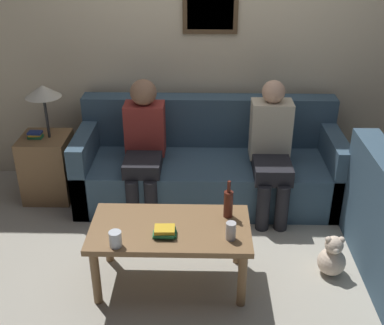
# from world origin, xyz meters

# --- Properties ---
(ground_plane) EXTENTS (16.00, 16.00, 0.00)m
(ground_plane) POSITION_xyz_m (0.00, 0.00, 0.00)
(ground_plane) COLOR #ADA899
(wall_back) EXTENTS (9.00, 0.08, 2.60)m
(wall_back) POSITION_xyz_m (0.00, 0.96, 1.30)
(wall_back) COLOR beige
(wall_back) RESTS_ON ground_plane
(couch_main) EXTENTS (2.30, 0.85, 0.87)m
(couch_main) POSITION_xyz_m (0.00, 0.51, 0.30)
(couch_main) COLOR #385166
(couch_main) RESTS_ON ground_plane
(coffee_table) EXTENTS (1.08, 0.56, 0.47)m
(coffee_table) POSITION_xyz_m (-0.27, -0.69, 0.40)
(coffee_table) COLOR olive
(coffee_table) RESTS_ON ground_plane
(side_table_with_lamp) EXTENTS (0.42, 0.42, 1.07)m
(side_table_with_lamp) POSITION_xyz_m (-1.45, 0.46, 0.36)
(side_table_with_lamp) COLOR olive
(side_table_with_lamp) RESTS_ON ground_plane
(wine_bottle) EXTENTS (0.06, 0.06, 0.28)m
(wine_bottle) POSITION_xyz_m (0.13, -0.55, 0.57)
(wine_bottle) COLOR #562319
(wine_bottle) RESTS_ON coffee_table
(drinking_glass) EXTENTS (0.08, 0.08, 0.11)m
(drinking_glass) POSITION_xyz_m (-0.60, -0.91, 0.52)
(drinking_glass) COLOR silver
(drinking_glass) RESTS_ON coffee_table
(book_stack) EXTENTS (0.16, 0.13, 0.06)m
(book_stack) POSITION_xyz_m (-0.30, -0.79, 0.50)
(book_stack) COLOR #237547
(book_stack) RESTS_ON coffee_table
(soda_can) EXTENTS (0.07, 0.07, 0.12)m
(soda_can) POSITION_xyz_m (0.13, -0.82, 0.53)
(soda_can) COLOR #BCBCC1
(soda_can) RESTS_ON coffee_table
(person_left) EXTENTS (0.34, 0.60, 1.12)m
(person_left) POSITION_xyz_m (-0.55, 0.35, 0.61)
(person_left) COLOR black
(person_left) RESTS_ON ground_plane
(person_right) EXTENTS (0.34, 0.61, 1.14)m
(person_right) POSITION_xyz_m (0.52, 0.30, 0.61)
(person_right) COLOR black
(person_right) RESTS_ON ground_plane
(teddy_bear) EXTENTS (0.20, 0.20, 0.32)m
(teddy_bear) POSITION_xyz_m (0.88, -0.58, 0.14)
(teddy_bear) COLOR beige
(teddy_bear) RESTS_ON ground_plane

